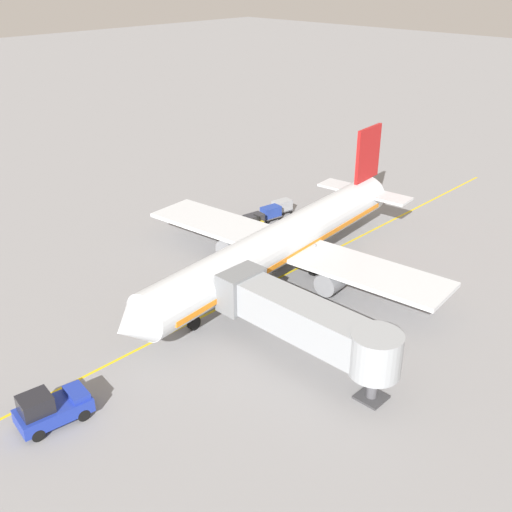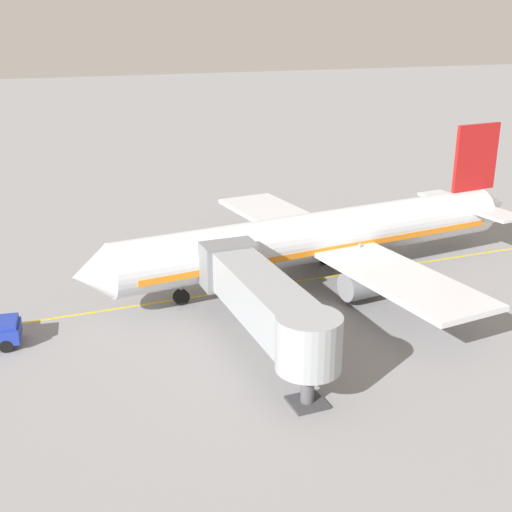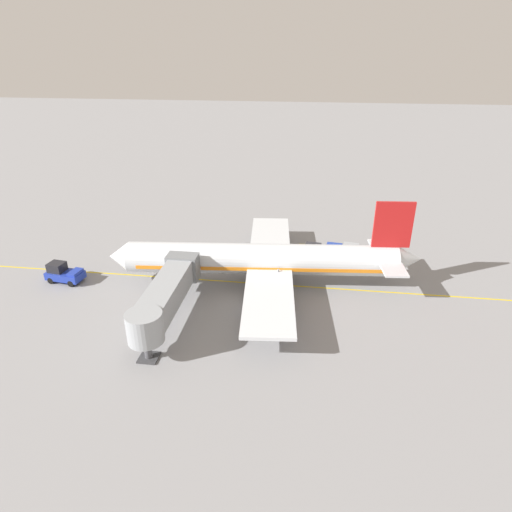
{
  "view_description": "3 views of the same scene",
  "coord_description": "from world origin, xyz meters",
  "px_view_note": "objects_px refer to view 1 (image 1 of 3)",
  "views": [
    {
      "loc": [
        -31.78,
        34.97,
        25.61
      ],
      "look_at": [
        -0.93,
        2.9,
        3.88
      ],
      "focal_mm": 42.51,
      "sensor_mm": 36.0,
      "label": 1
    },
    {
      "loc": [
        -41.7,
        20.42,
        18.56
      ],
      "look_at": [
        0.44,
        3.68,
        2.3
      ],
      "focal_mm": 46.3,
      "sensor_mm": 36.0,
      "label": 2
    },
    {
      "loc": [
        -46.02,
        -7.06,
        26.04
      ],
      "look_at": [
        0.87,
        -0.64,
        3.3
      ],
      "focal_mm": 30.43,
      "sensor_mm": 36.0,
      "label": 3
    }
  ],
  "objects_px": {
    "parked_airliner": "(282,243)",
    "baggage_cart_second_in_train": "(271,212)",
    "ground_crew_loader": "(177,288)",
    "baggage_cart_third_in_train": "(282,206)",
    "ground_crew_marshaller": "(236,252)",
    "baggage_cart_front": "(254,220)",
    "ground_crew_wing_walker": "(249,244)",
    "pushback_tractor": "(51,408)",
    "jet_bridge": "(305,320)",
    "baggage_tug_lead": "(251,225)"
  },
  "relations": [
    {
      "from": "parked_airliner",
      "to": "baggage_cart_second_in_train",
      "type": "distance_m",
      "value": 13.04
    },
    {
      "from": "ground_crew_loader",
      "to": "parked_airliner",
      "type": "bearing_deg",
      "value": -111.35
    },
    {
      "from": "baggage_cart_third_in_train",
      "to": "ground_crew_marshaller",
      "type": "height_order",
      "value": "ground_crew_marshaller"
    },
    {
      "from": "baggage_cart_front",
      "to": "ground_crew_loader",
      "type": "xyz_separation_m",
      "value": [
        -5.6,
        15.02,
        0.0
      ]
    },
    {
      "from": "ground_crew_wing_walker",
      "to": "ground_crew_loader",
      "type": "relative_size",
      "value": 1.0
    },
    {
      "from": "parked_airliner",
      "to": "baggage_cart_third_in_train",
      "type": "xyz_separation_m",
      "value": [
        9.79,
        -11.04,
        -2.24
      ]
    },
    {
      "from": "ground_crew_loader",
      "to": "pushback_tractor",
      "type": "bearing_deg",
      "value": 112.97
    },
    {
      "from": "jet_bridge",
      "to": "ground_crew_marshaller",
      "type": "relative_size",
      "value": 8.66
    },
    {
      "from": "parked_airliner",
      "to": "baggage_cart_third_in_train",
      "type": "distance_m",
      "value": 14.92
    },
    {
      "from": "ground_crew_marshaller",
      "to": "baggage_tug_lead",
      "type": "bearing_deg",
      "value": -57.71
    },
    {
      "from": "ground_crew_loader",
      "to": "ground_crew_marshaller",
      "type": "bearing_deg",
      "value": -80.06
    },
    {
      "from": "parked_airliner",
      "to": "pushback_tractor",
      "type": "relative_size",
      "value": 8.03
    },
    {
      "from": "baggage_cart_third_in_train",
      "to": "ground_crew_loader",
      "type": "relative_size",
      "value": 1.76
    },
    {
      "from": "ground_crew_marshaller",
      "to": "ground_crew_loader",
      "type": "bearing_deg",
      "value": 99.94
    },
    {
      "from": "baggage_tug_lead",
      "to": "baggage_cart_front",
      "type": "height_order",
      "value": "baggage_tug_lead"
    },
    {
      "from": "jet_bridge",
      "to": "baggage_cart_third_in_train",
      "type": "distance_m",
      "value": 28.13
    },
    {
      "from": "jet_bridge",
      "to": "baggage_cart_second_in_train",
      "type": "xyz_separation_m",
      "value": [
        19.37,
        -17.58,
        -2.51
      ]
    },
    {
      "from": "jet_bridge",
      "to": "ground_crew_wing_walker",
      "type": "bearing_deg",
      "value": -33.18
    },
    {
      "from": "parked_airliner",
      "to": "ground_crew_wing_walker",
      "type": "distance_m",
      "value": 5.84
    },
    {
      "from": "parked_airliner",
      "to": "baggage_cart_front",
      "type": "relative_size",
      "value": 12.58
    },
    {
      "from": "baggage_tug_lead",
      "to": "ground_crew_wing_walker",
      "type": "distance_m",
      "value": 5.22
    },
    {
      "from": "parked_airliner",
      "to": "ground_crew_wing_walker",
      "type": "relative_size",
      "value": 22.1
    },
    {
      "from": "ground_crew_loader",
      "to": "baggage_cart_third_in_train",
      "type": "bearing_deg",
      "value": -72.94
    },
    {
      "from": "jet_bridge",
      "to": "ground_crew_marshaller",
      "type": "distance_m",
      "value": 17.17
    },
    {
      "from": "baggage_cart_front",
      "to": "ground_crew_wing_walker",
      "type": "distance_m",
      "value": 6.13
    },
    {
      "from": "parked_airliner",
      "to": "jet_bridge",
      "type": "xyz_separation_m",
      "value": [
        -9.97,
        8.83,
        0.27
      ]
    },
    {
      "from": "ground_crew_loader",
      "to": "ground_crew_marshaller",
      "type": "xyz_separation_m",
      "value": [
        1.45,
        -8.3,
        0.0
      ]
    },
    {
      "from": "baggage_cart_third_in_train",
      "to": "ground_crew_marshaller",
      "type": "distance_m",
      "value": 12.82
    },
    {
      "from": "jet_bridge",
      "to": "baggage_cart_second_in_train",
      "type": "bearing_deg",
      "value": -42.21
    },
    {
      "from": "baggage_tug_lead",
      "to": "ground_crew_loader",
      "type": "bearing_deg",
      "value": 110.04
    },
    {
      "from": "baggage_cart_front",
      "to": "ground_crew_marshaller",
      "type": "relative_size",
      "value": 1.76
    },
    {
      "from": "pushback_tractor",
      "to": "baggage_cart_second_in_train",
      "type": "height_order",
      "value": "pushback_tractor"
    },
    {
      "from": "baggage_cart_second_in_train",
      "to": "ground_crew_marshaller",
      "type": "bearing_deg",
      "value": 114.44
    },
    {
      "from": "jet_bridge",
      "to": "parked_airliner",
      "type": "bearing_deg",
      "value": -41.54
    },
    {
      "from": "parked_airliner",
      "to": "jet_bridge",
      "type": "bearing_deg",
      "value": 138.46
    },
    {
      "from": "baggage_cart_third_in_train",
      "to": "parked_airliner",
      "type": "bearing_deg",
      "value": 131.56
    },
    {
      "from": "jet_bridge",
      "to": "ground_crew_marshaller",
      "type": "height_order",
      "value": "jet_bridge"
    },
    {
      "from": "parked_airliner",
      "to": "baggage_cart_third_in_train",
      "type": "height_order",
      "value": "parked_airliner"
    },
    {
      "from": "ground_crew_wing_walker",
      "to": "ground_crew_loader",
      "type": "distance_m",
      "value": 10.44
    },
    {
      "from": "ground_crew_marshaller",
      "to": "baggage_cart_second_in_train",
      "type": "bearing_deg",
      "value": -65.56
    },
    {
      "from": "pushback_tractor",
      "to": "baggage_cart_third_in_train",
      "type": "height_order",
      "value": "pushback_tractor"
    },
    {
      "from": "baggage_cart_front",
      "to": "baggage_cart_third_in_train",
      "type": "distance_m",
      "value": 5.22
    },
    {
      "from": "baggage_cart_second_in_train",
      "to": "ground_crew_wing_walker",
      "type": "distance_m",
      "value": 8.66
    },
    {
      "from": "baggage_tug_lead",
      "to": "baggage_cart_second_in_train",
      "type": "distance_m",
      "value": 3.8
    },
    {
      "from": "ground_crew_wing_walker",
      "to": "jet_bridge",
      "type": "bearing_deg",
      "value": 146.82
    },
    {
      "from": "baggage_tug_lead",
      "to": "ground_crew_wing_walker",
      "type": "relative_size",
      "value": 1.5
    },
    {
      "from": "baggage_cart_second_in_train",
      "to": "baggage_cart_third_in_train",
      "type": "height_order",
      "value": "same"
    },
    {
      "from": "baggage_cart_second_in_train",
      "to": "ground_crew_wing_walker",
      "type": "xyz_separation_m",
      "value": [
        -4.14,
        7.61,
        0.0
      ]
    },
    {
      "from": "pushback_tractor",
      "to": "baggage_cart_third_in_train",
      "type": "xyz_separation_m",
      "value": [
        12.64,
        -35.4,
        -0.15
      ]
    },
    {
      "from": "baggage_cart_front",
      "to": "ground_crew_wing_walker",
      "type": "bearing_deg",
      "value": 129.7
    }
  ]
}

